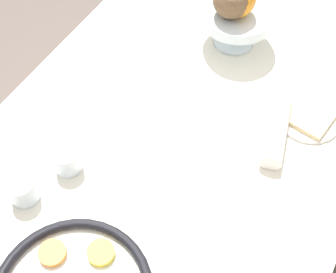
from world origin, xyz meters
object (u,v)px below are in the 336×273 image
object	(u,v)px
napkin_roll	(276,130)
fruit_stand	(237,18)
bread_plate	(308,115)
cup_near	(67,160)
cup_mid	(23,190)

from	to	relation	value
napkin_roll	fruit_stand	bearing A→B (deg)	42.08
fruit_stand	bread_plate	distance (m)	0.31
napkin_roll	cup_near	distance (m)	0.47
cup_near	cup_mid	bearing A→B (deg)	161.24
cup_mid	bread_plate	bearing A→B (deg)	-41.97
napkin_roll	cup_near	bearing A→B (deg)	129.52
fruit_stand	cup_mid	size ratio (longest dim) A/B	3.10
fruit_stand	napkin_roll	distance (m)	0.32
cup_near	fruit_stand	bearing A→B (deg)	-15.52
bread_plate	napkin_roll	world-z (taller)	napkin_roll
fruit_stand	cup_near	distance (m)	0.56
fruit_stand	bread_plate	size ratio (longest dim) A/B	1.20
fruit_stand	napkin_roll	xyz separation A→B (m)	(-0.24, -0.21, -0.06)
bread_plate	napkin_roll	bearing A→B (deg)	152.59
bread_plate	cup_mid	size ratio (longest dim) A/B	2.59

